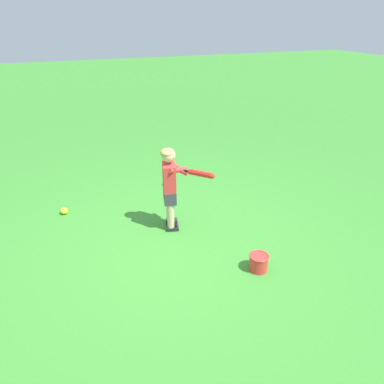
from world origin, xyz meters
TOP-DOWN VIEW (x-y plane):
  - ground_plane at (0.00, 0.00)m, footprint 40.00×40.00m
  - child_batter at (-0.48, 0.14)m, footprint 0.67×0.50m
  - play_ball_near_batter at (-1.72, 0.45)m, footprint 0.09×0.09m
  - play_ball_center_lawn at (-1.35, -1.15)m, footprint 0.10×0.10m
  - toy_bucket at (0.68, 0.73)m, footprint 0.22×0.22m

SIDE VIEW (x-z plane):
  - ground_plane at x=0.00m, z-range 0.00..0.00m
  - play_ball_near_batter at x=-1.72m, z-range 0.00..0.09m
  - play_ball_center_lawn at x=-1.35m, z-range 0.00..0.10m
  - toy_bucket at x=0.68m, z-range 0.00..0.19m
  - child_batter at x=-0.48m, z-range 0.11..1.19m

